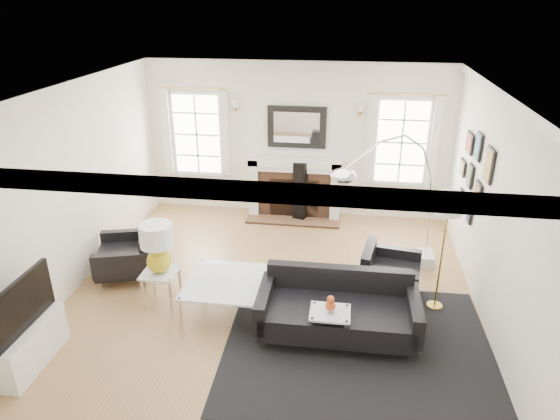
% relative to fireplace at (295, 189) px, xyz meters
% --- Properties ---
extents(floor, '(6.00, 6.00, 0.00)m').
position_rel_fireplace_xyz_m(floor, '(0.00, -2.79, -0.54)').
color(floor, '#9D7141').
rests_on(floor, ground).
extents(back_wall, '(5.50, 0.04, 2.80)m').
position_rel_fireplace_xyz_m(back_wall, '(0.00, 0.21, 0.86)').
color(back_wall, white).
rests_on(back_wall, floor).
extents(front_wall, '(5.50, 0.04, 2.80)m').
position_rel_fireplace_xyz_m(front_wall, '(0.00, -5.79, 0.86)').
color(front_wall, white).
rests_on(front_wall, floor).
extents(left_wall, '(0.04, 6.00, 2.80)m').
position_rel_fireplace_xyz_m(left_wall, '(-2.75, -2.79, 0.86)').
color(left_wall, white).
rests_on(left_wall, floor).
extents(right_wall, '(0.04, 6.00, 2.80)m').
position_rel_fireplace_xyz_m(right_wall, '(2.75, -2.79, 0.86)').
color(right_wall, white).
rests_on(right_wall, floor).
extents(ceiling, '(5.50, 6.00, 0.02)m').
position_rel_fireplace_xyz_m(ceiling, '(0.00, -2.79, 2.26)').
color(ceiling, white).
rests_on(ceiling, back_wall).
extents(crown_molding, '(5.50, 6.00, 0.12)m').
position_rel_fireplace_xyz_m(crown_molding, '(0.00, -2.79, 2.20)').
color(crown_molding, white).
rests_on(crown_molding, back_wall).
extents(fireplace, '(1.70, 0.69, 1.11)m').
position_rel_fireplace_xyz_m(fireplace, '(0.00, 0.00, 0.00)').
color(fireplace, white).
rests_on(fireplace, floor).
extents(mantel_mirror, '(1.05, 0.07, 0.75)m').
position_rel_fireplace_xyz_m(mantel_mirror, '(0.00, 0.16, 1.11)').
color(mantel_mirror, black).
rests_on(mantel_mirror, back_wall).
extents(window_left, '(1.24, 0.15, 1.62)m').
position_rel_fireplace_xyz_m(window_left, '(-1.85, 0.16, 0.92)').
color(window_left, white).
rests_on(window_left, back_wall).
extents(window_right, '(1.24, 0.15, 1.62)m').
position_rel_fireplace_xyz_m(window_right, '(1.85, 0.16, 0.92)').
color(window_right, white).
rests_on(window_right, back_wall).
extents(gallery_wall, '(0.04, 1.73, 1.29)m').
position_rel_fireplace_xyz_m(gallery_wall, '(2.72, -1.50, 0.99)').
color(gallery_wall, black).
rests_on(gallery_wall, right_wall).
extents(tv_unit, '(0.35, 1.00, 1.09)m').
position_rel_fireplace_xyz_m(tv_unit, '(-2.44, -4.49, -0.21)').
color(tv_unit, white).
rests_on(tv_unit, floor).
extents(area_rug, '(3.18, 2.67, 0.01)m').
position_rel_fireplace_xyz_m(area_rug, '(1.19, -3.67, -0.54)').
color(area_rug, black).
rests_on(area_rug, floor).
extents(sofa, '(1.91, 0.90, 0.62)m').
position_rel_fireplace_xyz_m(sofa, '(0.93, -3.43, -0.20)').
color(sofa, black).
rests_on(sofa, floor).
extents(armchair_left, '(0.99, 1.05, 0.59)m').
position_rel_fireplace_xyz_m(armchair_left, '(-2.14, -2.51, -0.21)').
color(armchair_left, black).
rests_on(armchair_left, floor).
extents(armchair_right, '(0.87, 0.95, 0.57)m').
position_rel_fireplace_xyz_m(armchair_right, '(1.57, -2.45, -0.23)').
color(armchair_right, black).
rests_on(armchair_right, floor).
extents(coffee_table, '(1.03, 1.03, 0.46)m').
position_rel_fireplace_xyz_m(coffee_table, '(-0.51, -3.17, -0.12)').
color(coffee_table, silver).
rests_on(coffee_table, floor).
extents(side_table_left, '(0.45, 0.45, 0.50)m').
position_rel_fireplace_xyz_m(side_table_left, '(-1.41, -3.14, -0.15)').
color(side_table_left, silver).
rests_on(side_table_left, floor).
extents(nesting_table, '(0.46, 0.39, 0.51)m').
position_rel_fireplace_xyz_m(nesting_table, '(0.85, -3.74, -0.15)').
color(nesting_table, silver).
rests_on(nesting_table, floor).
extents(gourd_lamp, '(0.43, 0.43, 0.68)m').
position_rel_fireplace_xyz_m(gourd_lamp, '(-1.41, -3.14, 0.35)').
color(gourd_lamp, gold).
rests_on(gourd_lamp, side_table_left).
extents(orange_vase, '(0.12, 0.12, 0.19)m').
position_rel_fireplace_xyz_m(orange_vase, '(0.85, -3.74, 0.07)').
color(orange_vase, '#C64419').
rests_on(orange_vase, nesting_table).
extents(arc_floor_lamp, '(1.57, 1.46, 2.23)m').
position_rel_fireplace_xyz_m(arc_floor_lamp, '(1.55, -2.09, 0.66)').
color(arc_floor_lamp, white).
rests_on(arc_floor_lamp, floor).
extents(stick_floor_lamp, '(0.33, 0.33, 1.63)m').
position_rel_fireplace_xyz_m(stick_floor_lamp, '(2.20, -2.69, 0.87)').
color(stick_floor_lamp, gold).
rests_on(stick_floor_lamp, floor).
extents(speaker_tower, '(0.28, 0.28, 1.10)m').
position_rel_fireplace_xyz_m(speaker_tower, '(0.12, -0.14, 0.01)').
color(speaker_tower, black).
rests_on(speaker_tower, floor).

